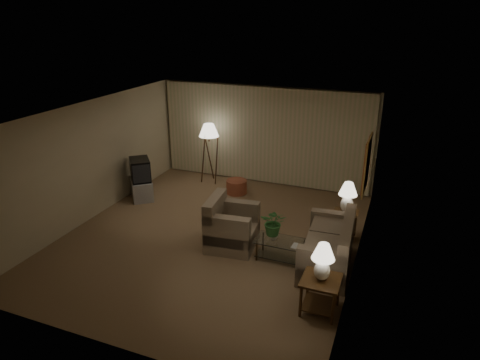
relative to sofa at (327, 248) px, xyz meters
name	(u,v)px	position (x,y,z in m)	size (l,w,h in m)	color
ground	(213,236)	(-2.50, 0.28, -0.38)	(7.00, 7.00, 0.00)	olive
room_shell	(239,140)	(-2.48, 1.79, 1.36)	(6.04, 7.02, 2.72)	beige
sofa	(327,248)	(0.00, 0.00, 0.00)	(1.83, 1.07, 0.77)	gray
armchair	(232,228)	(-1.94, 0.05, 0.03)	(1.19, 1.15, 0.84)	gray
side_table_near	(320,289)	(0.15, -1.35, 0.03)	(0.60, 0.60, 0.60)	#36220E
side_table_far	(345,220)	(0.15, 1.25, 0.02)	(0.51, 0.43, 0.60)	#36220E
table_lamp_near	(323,259)	(0.15, -1.35, 0.59)	(0.36, 0.36, 0.63)	white
table_lamp_far	(348,195)	(0.15, 1.25, 0.61)	(0.39, 0.39, 0.66)	white
coffee_table	(281,247)	(-0.87, -0.10, -0.11)	(0.98, 0.54, 0.41)	silver
tv_cabinet	(142,189)	(-5.05, 1.46, -0.13)	(0.89, 0.93, 0.50)	#B2B2B5
crt_tv	(140,170)	(-5.05, 1.46, 0.39)	(0.77, 0.80, 0.56)	black
floor_lamp	(209,152)	(-3.89, 3.13, 0.50)	(0.55, 0.55, 1.68)	#36220E
ottoman	(237,187)	(-2.89, 2.65, -0.20)	(0.54, 0.54, 0.36)	#974C33
vase	(274,235)	(-1.02, -0.10, 0.11)	(0.16, 0.16, 0.17)	white
flowers	(274,219)	(-1.02, -0.10, 0.47)	(0.48, 0.42, 0.54)	#347534
book	(292,245)	(-0.62, -0.20, 0.04)	(0.16, 0.22, 0.02)	olive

